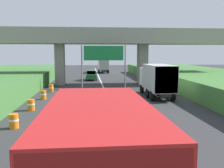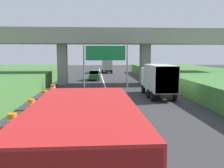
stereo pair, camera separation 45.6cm
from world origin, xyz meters
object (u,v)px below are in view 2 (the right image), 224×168
(truck_orange, at_px, (107,65))
(truck_red, at_px, (86,153))
(truck_white, at_px, (158,79))
(construction_barrel_3, at_px, (31,104))
(car_green, at_px, (94,75))
(construction_barrel_4, at_px, (44,95))
(overhead_highway_sign, at_px, (106,56))
(construction_barrel_5, at_px, (53,88))
(construction_barrel_2, at_px, (13,120))

(truck_orange, xyz_separation_m, truck_red, (-3.25, -54.03, 0.00))
(truck_orange, distance_m, truck_red, 54.13)
(truck_white, distance_m, truck_red, 20.56)
(truck_red, distance_m, construction_barrel_3, 14.86)
(truck_white, relative_size, car_green, 1.78)
(truck_orange, bearing_deg, construction_barrel_4, -102.89)
(car_green, height_order, construction_barrel_4, car_green)
(overhead_highway_sign, xyz_separation_m, truck_orange, (1.51, 27.67, -2.31))
(truck_white, height_order, construction_barrel_5, truck_white)
(truck_red, relative_size, car_green, 1.78)
(truck_red, height_order, construction_barrel_5, truck_red)
(overhead_highway_sign, relative_size, construction_barrel_4, 6.53)
(construction_barrel_4, xyz_separation_m, construction_barrel_5, (0.06, 4.91, 0.00))
(construction_barrel_2, height_order, construction_barrel_3, same)
(overhead_highway_sign, height_order, construction_barrel_3, overhead_highway_sign)
(overhead_highway_sign, height_order, construction_barrel_2, overhead_highway_sign)
(truck_red, height_order, construction_barrel_2, truck_red)
(truck_white, bearing_deg, construction_barrel_4, -177.59)
(overhead_highway_sign, distance_m, construction_barrel_4, 10.64)
(truck_orange, relative_size, truck_white, 1.00)
(construction_barrel_2, height_order, construction_barrel_5, same)
(construction_barrel_2, xyz_separation_m, construction_barrel_4, (0.04, 9.81, 0.00))
(overhead_highway_sign, distance_m, truck_white, 9.02)
(construction_barrel_3, bearing_deg, construction_barrel_5, 89.06)
(overhead_highway_sign, relative_size, truck_red, 0.81)
(truck_red, relative_size, construction_barrel_3, 8.11)
(construction_barrel_4, height_order, construction_barrel_5, same)
(construction_barrel_5, bearing_deg, construction_barrel_2, -90.39)
(truck_red, bearing_deg, truck_white, 70.31)
(truck_red, distance_m, car_green, 36.92)
(truck_white, bearing_deg, truck_red, -109.69)
(truck_white, distance_m, construction_barrel_3, 13.08)
(car_green, distance_m, construction_barrel_5, 14.04)
(overhead_highway_sign, relative_size, truck_orange, 0.81)
(construction_barrel_3, relative_size, construction_barrel_4, 1.00)
(overhead_highway_sign, xyz_separation_m, construction_barrel_4, (-6.53, -7.50, -3.78))
(construction_barrel_2, xyz_separation_m, construction_barrel_5, (0.10, 14.72, 0.00))
(construction_barrel_2, bearing_deg, construction_barrel_4, 89.76)
(truck_red, bearing_deg, car_green, 89.70)
(truck_orange, height_order, construction_barrel_4, truck_orange)
(truck_orange, height_order, construction_barrel_3, truck_orange)
(car_green, xyz_separation_m, construction_barrel_3, (-5.09, -22.95, -0.40))
(construction_barrel_2, relative_size, construction_barrel_4, 1.00)
(construction_barrel_3, xyz_separation_m, construction_barrel_4, (0.10, 4.91, 0.00))
(truck_orange, bearing_deg, construction_barrel_2, -100.19)
(truck_orange, relative_size, construction_barrel_4, 8.11)
(truck_red, distance_m, construction_barrel_5, 24.28)
(overhead_highway_sign, height_order, truck_orange, overhead_highway_sign)
(overhead_highway_sign, xyz_separation_m, car_green, (-1.54, 10.54, -3.38))
(construction_barrel_5, bearing_deg, construction_barrel_3, -90.94)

